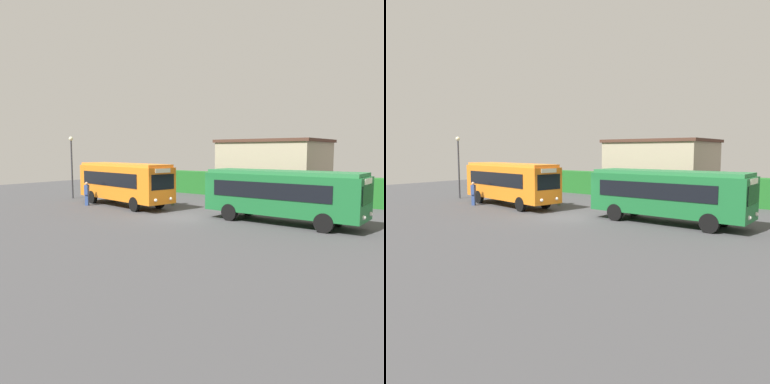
# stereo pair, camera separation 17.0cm
# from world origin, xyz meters

# --- Properties ---
(ground_plane) EXTENTS (64.00, 64.00, 0.00)m
(ground_plane) POSITION_xyz_m (0.00, 0.00, 0.00)
(ground_plane) COLOR #424244
(bus_orange) EXTENTS (9.54, 3.73, 3.19)m
(bus_orange) POSITION_xyz_m (-6.43, 1.26, 1.84)
(bus_orange) COLOR orange
(bus_orange) RESTS_ON ground_plane
(bus_green) EXTENTS (9.15, 2.63, 2.99)m
(bus_green) POSITION_xyz_m (5.96, 1.91, 1.74)
(bus_green) COLOR #19602D
(bus_green) RESTS_ON ground_plane
(person_left) EXTENTS (0.46, 0.29, 1.73)m
(person_left) POSITION_xyz_m (-8.91, 4.78, 0.91)
(person_left) COLOR maroon
(person_left) RESTS_ON ground_plane
(person_center) EXTENTS (0.45, 0.50, 1.78)m
(person_center) POSITION_xyz_m (-8.82, -0.33, 0.94)
(person_center) COLOR #334C8C
(person_center) RESTS_ON ground_plane
(person_right) EXTENTS (0.47, 0.49, 1.70)m
(person_right) POSITION_xyz_m (-3.83, 3.83, 0.90)
(person_right) COLOR #4C6B47
(person_right) RESTS_ON ground_plane
(person_far) EXTENTS (0.47, 0.49, 1.87)m
(person_far) POSITION_xyz_m (8.96, 4.49, 1.00)
(person_far) COLOR #334C8C
(person_far) RESTS_ON ground_plane
(hedge_row) EXTENTS (44.00, 1.63, 2.14)m
(hedge_row) POSITION_xyz_m (0.00, 11.81, 1.07)
(hedge_row) COLOR #1F6423
(hedge_row) RESTS_ON ground_plane
(depot_building) EXTENTS (10.14, 7.90, 5.30)m
(depot_building) POSITION_xyz_m (-2.35, 18.40, 2.66)
(depot_building) COLOR tan
(depot_building) RESTS_ON ground_plane
(lamppost) EXTENTS (0.36, 0.36, 5.35)m
(lamppost) POSITION_xyz_m (-13.48, 1.68, 3.36)
(lamppost) COLOR #38383D
(lamppost) RESTS_ON ground_plane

